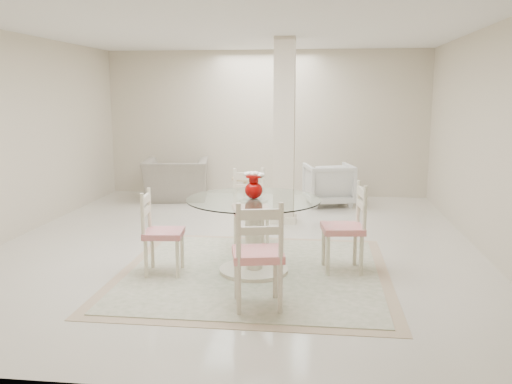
# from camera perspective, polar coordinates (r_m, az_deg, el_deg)

# --- Properties ---
(ground) EXTENTS (7.00, 7.00, 0.00)m
(ground) POSITION_cam_1_polar(r_m,az_deg,el_deg) (7.00, -1.95, -5.47)
(ground) COLOR silver
(ground) RESTS_ON ground
(room_shell) EXTENTS (6.02, 7.02, 2.71)m
(room_shell) POSITION_cam_1_polar(r_m,az_deg,el_deg) (6.73, -2.05, 9.91)
(room_shell) COLOR beige
(room_shell) RESTS_ON ground
(column) EXTENTS (0.30, 0.30, 2.70)m
(column) POSITION_cam_1_polar(r_m,az_deg,el_deg) (7.99, 3.00, 6.34)
(column) COLOR beige
(column) RESTS_ON ground
(area_rug) EXTENTS (2.88, 2.88, 0.02)m
(area_rug) POSITION_cam_1_polar(r_m,az_deg,el_deg) (5.89, -0.24, -8.43)
(area_rug) COLOR tan
(area_rug) RESTS_ON ground
(dining_table) EXTENTS (1.41, 1.41, 0.81)m
(dining_table) POSITION_cam_1_polar(r_m,az_deg,el_deg) (5.77, -0.24, -4.60)
(dining_table) COLOR beige
(dining_table) RESTS_ON ground
(red_vase) EXTENTS (0.22, 0.19, 0.29)m
(red_vase) POSITION_cam_1_polar(r_m,az_deg,el_deg) (5.66, -0.23, 0.65)
(red_vase) COLOR #A70605
(red_vase) RESTS_ON dining_table
(dining_chair_east) EXTENTS (0.48, 0.48, 1.07)m
(dining_chair_east) POSITION_cam_1_polar(r_m,az_deg,el_deg) (5.86, 9.79, -3.03)
(dining_chair_east) COLOR beige
(dining_chair_east) RESTS_ON ground
(dining_chair_north) EXTENTS (0.53, 0.53, 1.08)m
(dining_chair_north) POSITION_cam_1_polar(r_m,az_deg,el_deg) (6.73, -0.62, -1.11)
(dining_chair_north) COLOR #F1E7C6
(dining_chair_north) RESTS_ON ground
(dining_chair_west) EXTENTS (0.44, 0.44, 1.00)m
(dining_chair_west) POSITION_cam_1_polar(r_m,az_deg,el_deg) (5.80, -10.32, -3.57)
(dining_chair_west) COLOR #F1E7C6
(dining_chair_west) RESTS_ON ground
(dining_chair_south) EXTENTS (0.52, 0.52, 1.10)m
(dining_chair_south) POSITION_cam_1_polar(r_m,az_deg,el_deg) (4.75, 0.26, -5.84)
(dining_chair_south) COLOR beige
(dining_chair_south) RESTS_ON ground
(recliner_taupe) EXTENTS (1.28, 1.16, 0.73)m
(recliner_taupe) POSITION_cam_1_polar(r_m,az_deg,el_deg) (9.91, -8.39, 1.29)
(recliner_taupe) COLOR gray
(recliner_taupe) RESTS_ON ground
(armchair_white) EXTENTS (0.94, 0.95, 0.72)m
(armchair_white) POSITION_cam_1_polar(r_m,az_deg,el_deg) (9.43, 7.64, 0.82)
(armchair_white) COLOR silver
(armchair_white) RESTS_ON ground
(side_table) EXTENTS (0.47, 0.47, 0.49)m
(side_table) POSITION_cam_1_polar(r_m,az_deg,el_deg) (9.28, -1.14, -0.11)
(side_table) COLOR #D4BB82
(side_table) RESTS_ON ground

